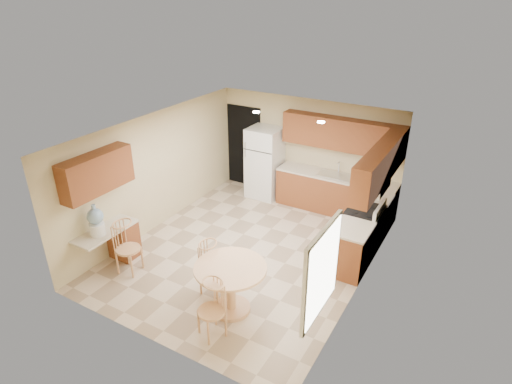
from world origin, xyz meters
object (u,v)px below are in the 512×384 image
Objects in this scene: dining_table at (231,282)px; chair_desk at (123,245)px; water_crock at (96,221)px; stove at (363,229)px; refrigerator at (265,163)px; chair_table_a at (208,266)px; chair_table_b at (207,308)px.

chair_desk is (-2.20, -0.14, 0.05)m from dining_table.
chair_desk reaches higher than dining_table.
stove is at bearing 37.75° from water_crock.
chair_table_a is at bearing -74.72° from refrigerator.
stove is 1.09× the size of chair_desk.
refrigerator reaches higher than chair_table_a.
chair_desk is (-1.65, -0.30, 0.03)m from chair_table_a.
chair_table_a is (1.05, -3.84, -0.30)m from refrigerator.
refrigerator is at bearing -45.82° from chair_table_b.
refrigerator is 3.99m from chair_table_a.
stove reaches higher than chair_desk.
water_crock reaches higher than chair_table_a.
dining_table is at bearing 64.51° from chair_table_a.
chair_table_b is at bearing 67.34° from chair_desk.
stove reaches higher than chair_table_a.
refrigerator reaches higher than stove.
water_crock reaches higher than stove.
stove reaches higher than dining_table.
chair_desk is at bearing -98.26° from refrigerator.
chair_desk is at bearing 15.69° from water_crock.
refrigerator is 1.85× the size of chair_table_a.
refrigerator reaches higher than dining_table.
stove is 3.68m from chair_table_b.
chair_table_b is at bearing -109.47° from stove.
dining_table is (-1.28, -2.78, 0.09)m from stove.
refrigerator is 1.85× the size of chair_table_b.
chair_table_b is 0.95× the size of chair_desk.
water_crock is at bearing -142.25° from stove.
stove is 0.95× the size of dining_table.
chair_table_b is 2.32m from chair_desk.
refrigerator is 2.95× the size of water_crock.
refrigerator is 3.15m from stove.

